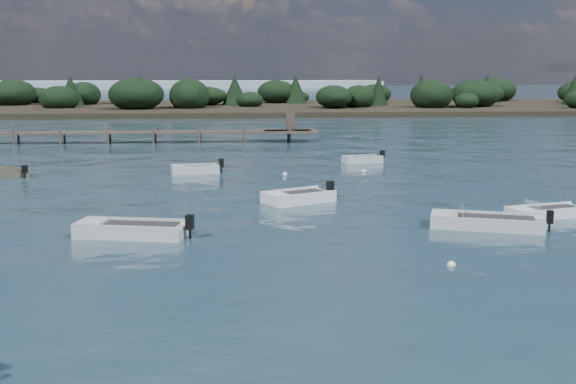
{
  "coord_description": "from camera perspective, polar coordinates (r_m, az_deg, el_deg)",
  "views": [
    {
      "loc": [
        -1.82,
        -20.94,
        7.09
      ],
      "look_at": [
        1.01,
        14.0,
        1.0
      ],
      "focal_mm": 45.0,
      "sensor_mm": 36.0,
      "label": 1
    }
  ],
  "objects": [
    {
      "name": "buoy_b",
      "position": [
        26.93,
        12.77,
        -5.66
      ],
      "size": [
        0.32,
        0.32,
        0.32
      ],
      "primitive_type": "sphere",
      "color": "white",
      "rests_on": "ground"
    },
    {
      "name": "buoy_e",
      "position": [
        48.19,
        -0.24,
        1.39
      ],
      "size": [
        0.32,
        0.32,
        0.32
      ],
      "primitive_type": "sphere",
      "color": "white",
      "rests_on": "ground"
    },
    {
      "name": "jetty",
      "position": [
        72.01,
        -20.74,
        4.35
      ],
      "size": [
        64.5,
        3.2,
        3.4
      ],
      "color": "#4A3E36",
      "rests_on": "ground"
    },
    {
      "name": "ground",
      "position": [
        81.27,
        -3.35,
        4.83
      ],
      "size": [
        400.0,
        400.0,
        0.0
      ],
      "primitive_type": "plane",
      "color": "#182D39",
      "rests_on": "ground"
    },
    {
      "name": "dinghy_mid_white_a",
      "position": [
        33.41,
        15.38,
        -2.48
      ],
      "size": [
        5.3,
        3.29,
        1.23
      ],
      "color": "#B6BBBE",
      "rests_on": "ground"
    },
    {
      "name": "tender_far_grey_b",
      "position": [
        54.24,
        5.89,
        2.46
      ],
      "size": [
        3.35,
        1.92,
        1.13
      ],
      "color": "#B6BBBE",
      "rests_on": "ground"
    },
    {
      "name": "dinghy_mid_white_b",
      "position": [
        36.78,
        19.78,
        -1.63
      ],
      "size": [
        4.29,
        2.39,
        1.05
      ],
      "color": "white",
      "rests_on": "ground"
    },
    {
      "name": "buoy_extra_b",
      "position": [
        49.97,
        6.0,
        1.64
      ],
      "size": [
        0.32,
        0.32,
        0.32
      ],
      "primitive_type": "sphere",
      "color": "white",
      "rests_on": "ground"
    },
    {
      "name": "buoy_d",
      "position": [
        37.25,
        19.85,
        -1.71
      ],
      "size": [
        0.32,
        0.32,
        0.32
      ],
      "primitive_type": "sphere",
      "color": "white",
      "rests_on": "ground"
    },
    {
      "name": "far_headland",
      "position": [
        123.98,
        7.93,
        7.39
      ],
      "size": [
        190.0,
        40.0,
        5.8
      ],
      "color": "black",
      "rests_on": "ground"
    },
    {
      "name": "tender_far_grey",
      "position": [
        51.06,
        -21.18,
        1.37
      ],
      "size": [
        2.96,
        2.58,
        1.02
      ],
      "color": "brown",
      "rests_on": "ground"
    },
    {
      "name": "dinghy_mid_grey",
      "position": [
        31.32,
        -12.26,
        -3.13
      ],
      "size": [
        5.12,
        2.72,
        1.27
      ],
      "color": "#B6BBBE",
      "rests_on": "ground"
    },
    {
      "name": "dinghy_extra_a",
      "position": [
        38.3,
        0.82,
        -0.56
      ],
      "size": [
        4.09,
        3.31,
        1.22
      ],
      "color": "white",
      "rests_on": "ground"
    },
    {
      "name": "tender_far_white",
      "position": [
        49.04,
        -7.34,
        1.66
      ],
      "size": [
        3.59,
        1.77,
        1.21
      ],
      "color": "#B6BBBE",
      "rests_on": "ground"
    }
  ]
}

